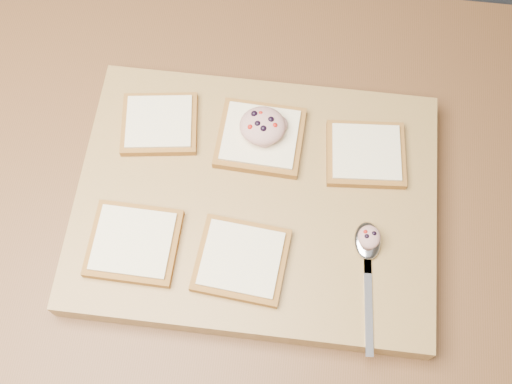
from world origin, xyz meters
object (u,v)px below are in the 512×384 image
Objects in this scene: spoon at (368,250)px; tuna_salad_dollop at (263,126)px; cutting_board at (256,202)px; bread_far_center at (260,137)px.

tuna_salad_dollop is at bearing 135.43° from spoon.
tuna_salad_dollop is (-0.00, 0.10, 0.05)m from cutting_board.
bread_far_center is at bearing 136.89° from spoon.
spoon reaches higher than cutting_board.
bread_far_center is 1.91× the size of tuna_salad_dollop.
bread_far_center reaches higher than spoon.
spoon is at bearing -44.57° from tuna_salad_dollop.
spoon is at bearing -43.11° from bread_far_center.
cutting_board is at bearing -87.19° from bread_far_center.
tuna_salad_dollop is (0.00, 0.01, 0.02)m from bread_far_center.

